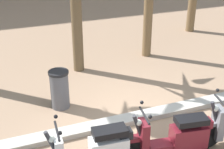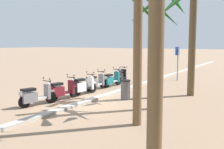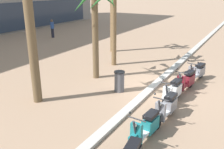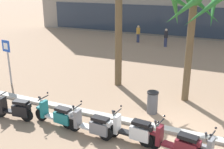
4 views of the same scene
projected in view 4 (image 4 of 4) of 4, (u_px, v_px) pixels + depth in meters
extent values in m
plane|color=#93755B|center=(179.00, 134.00, 9.91)|extent=(200.00, 200.00, 0.00)
cube|color=#ADA89E|center=(179.00, 132.00, 9.92)|extent=(60.00, 0.36, 0.12)
cylinder|color=black|center=(0.00, 111.00, 11.08)|extent=(0.53, 0.17, 0.52)
cylinder|color=black|center=(27.00, 115.00, 10.74)|extent=(0.53, 0.17, 0.52)
cube|color=black|center=(12.00, 112.00, 10.91)|extent=(0.63, 0.36, 0.08)
cube|color=black|center=(21.00, 110.00, 10.75)|extent=(0.72, 0.41, 0.44)
cube|color=black|center=(21.00, 102.00, 10.63)|extent=(0.63, 0.38, 0.12)
cube|color=black|center=(3.00, 105.00, 10.94)|extent=(0.18, 0.36, 0.66)
cylinder|color=#333338|center=(1.00, 101.00, 10.91)|extent=(0.29, 0.11, 0.69)
cylinder|color=black|center=(2.00, 94.00, 10.79)|extent=(0.11, 0.56, 0.04)
sphere|color=white|center=(0.00, 97.00, 10.86)|extent=(0.12, 0.12, 0.12)
cube|color=black|center=(27.00, 105.00, 10.58)|extent=(0.26, 0.23, 0.16)
cylinder|color=black|center=(41.00, 115.00, 10.79)|extent=(0.53, 0.14, 0.52)
cylinder|color=black|center=(68.00, 122.00, 10.19)|extent=(0.53, 0.14, 0.52)
cube|color=silver|center=(53.00, 117.00, 10.50)|extent=(0.62, 0.33, 0.08)
cube|color=#197075|center=(63.00, 117.00, 10.25)|extent=(0.70, 0.37, 0.42)
cube|color=black|center=(63.00, 109.00, 10.13)|extent=(0.62, 0.35, 0.12)
cube|color=#197075|center=(44.00, 109.00, 10.62)|extent=(0.17, 0.35, 0.66)
cube|color=#197075|center=(41.00, 108.00, 10.70)|extent=(0.33, 0.18, 0.08)
cylinder|color=#333338|center=(42.00, 105.00, 10.60)|extent=(0.29, 0.09, 0.69)
cylinder|color=black|center=(43.00, 98.00, 10.46)|extent=(0.08, 0.56, 0.04)
sphere|color=white|center=(41.00, 101.00, 10.56)|extent=(0.12, 0.12, 0.12)
cube|color=silver|center=(69.00, 114.00, 10.03)|extent=(0.25, 0.22, 0.16)
sphere|color=black|center=(39.00, 97.00, 10.22)|extent=(0.07, 0.07, 0.07)
sphere|color=black|center=(48.00, 93.00, 10.62)|extent=(0.07, 0.07, 0.07)
cylinder|color=black|center=(74.00, 125.00, 10.04)|extent=(0.52, 0.13, 0.52)
cylinder|color=black|center=(105.00, 133.00, 9.46)|extent=(0.52, 0.13, 0.52)
cube|color=silver|center=(88.00, 127.00, 9.75)|extent=(0.62, 0.31, 0.08)
cube|color=slate|center=(100.00, 128.00, 9.50)|extent=(0.70, 0.36, 0.43)
cube|color=black|center=(100.00, 119.00, 9.38)|extent=(0.62, 0.33, 0.12)
cube|color=slate|center=(78.00, 119.00, 9.87)|extent=(0.16, 0.35, 0.66)
cube|color=slate|center=(74.00, 118.00, 9.95)|extent=(0.33, 0.18, 0.08)
cylinder|color=#333338|center=(76.00, 114.00, 9.85)|extent=(0.29, 0.09, 0.69)
cylinder|color=black|center=(77.00, 107.00, 9.71)|extent=(0.07, 0.56, 0.04)
sphere|color=white|center=(75.00, 110.00, 9.80)|extent=(0.12, 0.12, 0.12)
cube|color=silver|center=(107.00, 123.00, 9.29)|extent=(0.25, 0.21, 0.16)
sphere|color=black|center=(73.00, 106.00, 9.47)|extent=(0.07, 0.07, 0.07)
sphere|color=black|center=(81.00, 101.00, 9.87)|extent=(0.07, 0.07, 0.07)
cylinder|color=black|center=(113.00, 130.00, 9.67)|extent=(0.53, 0.14, 0.52)
cylinder|color=black|center=(146.00, 140.00, 9.09)|extent=(0.53, 0.14, 0.52)
cube|color=black|center=(128.00, 133.00, 9.38)|extent=(0.62, 0.33, 0.08)
cube|color=white|center=(140.00, 133.00, 9.13)|extent=(0.70, 0.37, 0.46)
cube|color=black|center=(141.00, 123.00, 9.00)|extent=(0.62, 0.35, 0.12)
cube|color=white|center=(117.00, 124.00, 9.50)|extent=(0.17, 0.35, 0.66)
cube|color=white|center=(113.00, 123.00, 9.58)|extent=(0.33, 0.19, 0.08)
cylinder|color=#333338|center=(115.00, 120.00, 9.48)|extent=(0.29, 0.09, 0.69)
cylinder|color=black|center=(117.00, 112.00, 9.34)|extent=(0.09, 0.56, 0.04)
sphere|color=white|center=(115.00, 115.00, 9.43)|extent=(0.12, 0.12, 0.12)
cube|color=black|center=(149.00, 128.00, 8.90)|extent=(0.26, 0.22, 0.16)
sphere|color=black|center=(114.00, 112.00, 9.10)|extent=(0.07, 0.07, 0.07)
sphere|color=black|center=(121.00, 106.00, 9.49)|extent=(0.07, 0.07, 0.07)
cylinder|color=black|center=(154.00, 141.00, 9.00)|extent=(0.53, 0.18, 0.52)
cube|color=maroon|center=(171.00, 145.00, 8.66)|extent=(0.64, 0.37, 0.08)
cube|color=maroon|center=(186.00, 147.00, 8.38)|extent=(0.72, 0.42, 0.44)
cube|color=black|center=(188.00, 137.00, 8.25)|extent=(0.64, 0.39, 0.12)
cube|color=maroon|center=(160.00, 135.00, 8.81)|extent=(0.19, 0.36, 0.66)
cube|color=maroon|center=(155.00, 134.00, 8.90)|extent=(0.34, 0.21, 0.08)
cylinder|color=#333338|center=(158.00, 130.00, 8.80)|extent=(0.29, 0.11, 0.69)
cylinder|color=black|center=(160.00, 122.00, 8.66)|extent=(0.13, 0.56, 0.04)
sphere|color=white|center=(157.00, 125.00, 8.75)|extent=(0.12, 0.12, 0.12)
cube|color=maroon|center=(197.00, 143.00, 8.14)|extent=(0.27, 0.24, 0.16)
sphere|color=black|center=(158.00, 122.00, 8.42)|extent=(0.07, 0.07, 0.07)
sphere|color=black|center=(164.00, 116.00, 8.80)|extent=(0.07, 0.07, 0.07)
cube|color=slate|center=(210.00, 149.00, 8.10)|extent=(0.21, 0.36, 0.66)
cube|color=slate|center=(204.00, 147.00, 8.20)|extent=(0.35, 0.22, 0.08)
cylinder|color=#333338|center=(208.00, 143.00, 8.09)|extent=(0.29, 0.13, 0.69)
cylinder|color=black|center=(212.00, 135.00, 7.95)|extent=(0.15, 0.56, 0.04)
sphere|color=white|center=(208.00, 138.00, 8.05)|extent=(0.12, 0.12, 0.12)
sphere|color=black|center=(211.00, 135.00, 7.71)|extent=(0.07, 0.07, 0.07)
sphere|color=black|center=(216.00, 128.00, 8.08)|extent=(0.07, 0.07, 0.07)
cylinder|color=#939399|center=(9.00, 63.00, 14.32)|extent=(0.09, 0.09, 2.40)
cube|color=#1947B7|center=(6.00, 46.00, 13.98)|extent=(0.59, 0.13, 0.60)
cube|color=white|center=(6.00, 46.00, 13.97)|extent=(0.33, 0.07, 0.33)
cylinder|color=brown|center=(189.00, 52.00, 12.03)|extent=(0.31, 0.31, 4.59)
cone|color=#286B2D|center=(213.00, 10.00, 11.18)|extent=(0.39, 1.74, 1.37)
cone|color=#286B2D|center=(204.00, 8.00, 11.91)|extent=(1.69, 1.02, 1.35)
cone|color=#286B2D|center=(185.00, 5.00, 12.20)|extent=(1.67, 1.28, 1.16)
cone|color=#286B2D|center=(176.00, 11.00, 11.73)|extent=(0.33, 1.62, 1.52)
cone|color=#286B2D|center=(182.00, 11.00, 10.96)|extent=(1.68, 0.98, 1.38)
cone|color=#286B2D|center=(204.00, 11.00, 10.71)|extent=(1.54, 1.32, 1.33)
cylinder|color=brown|center=(119.00, 25.00, 13.60)|extent=(0.36, 0.36, 6.39)
cylinder|color=#2D3351|center=(165.00, 42.00, 22.98)|extent=(0.26, 0.26, 0.77)
cylinder|color=black|center=(166.00, 34.00, 22.77)|extent=(0.34, 0.34, 0.54)
sphere|color=beige|center=(166.00, 30.00, 22.65)|extent=(0.21, 0.21, 0.21)
cylinder|color=#2D3351|center=(138.00, 38.00, 24.65)|extent=(0.26, 0.26, 0.77)
cylinder|color=gold|center=(138.00, 31.00, 24.44)|extent=(0.34, 0.34, 0.54)
sphere|color=tan|center=(138.00, 27.00, 24.32)|extent=(0.21, 0.21, 0.21)
cube|color=brown|center=(138.00, 31.00, 24.67)|extent=(0.19, 0.16, 0.28)
cylinder|color=#56565B|center=(152.00, 103.00, 11.37)|extent=(0.44, 0.44, 0.90)
cylinder|color=black|center=(153.00, 92.00, 11.22)|extent=(0.48, 0.48, 0.06)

